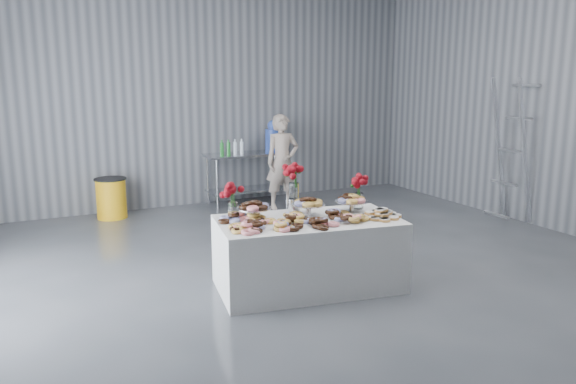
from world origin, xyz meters
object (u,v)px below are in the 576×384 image
person (282,162)px  stepladder (511,151)px  display_table (308,253)px  water_jug (273,137)px  prep_table (247,169)px  trash_barrel (111,198)px

person → stepladder: size_ratio=0.72×
display_table → person: 3.70m
water_jug → person: size_ratio=0.35×
display_table → stepladder: stepladder is taller
prep_table → trash_barrel: prep_table is taller
prep_table → trash_barrel: (-2.33, 0.00, -0.30)m
prep_table → display_table: bearing=-103.3°
water_jug → trash_barrel: bearing=180.0°
stepladder → prep_table: bearing=136.5°
person → trash_barrel: (-2.73, 0.59, -0.48)m
stepladder → display_table: bearing=-165.5°
prep_table → stepladder: stepladder is taller
trash_barrel → person: bearing=-12.2°
prep_table → water_jug: bearing=-0.0°
water_jug → stepladder: (2.61, -2.96, -0.04)m
prep_table → water_jug: (0.50, -0.00, 0.53)m
prep_table → trash_barrel: 2.35m
display_table → person: person is taller
display_table → water_jug: size_ratio=3.43×
water_jug → display_table: bearing=-109.9°
trash_barrel → stepladder: bearing=-28.5°
display_table → water_jug: 4.33m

